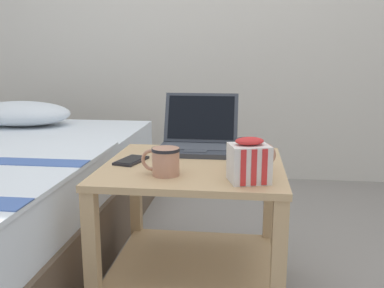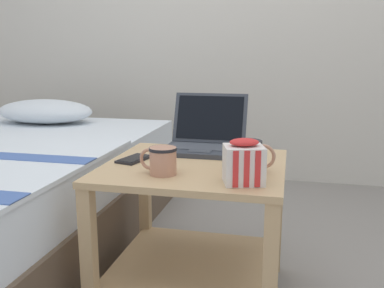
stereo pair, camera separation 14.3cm
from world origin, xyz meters
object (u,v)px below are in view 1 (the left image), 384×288
object	(u,v)px
mug_front_right	(250,153)
cell_phone	(131,160)
snack_bag	(249,161)
mug_front_left	(165,160)
laptop	(198,139)

from	to	relation	value
mug_front_right	cell_phone	bearing A→B (deg)	172.32
snack_bag	cell_phone	xyz separation A→B (m)	(-0.41, 0.19, -0.06)
mug_front_right	mug_front_left	bearing A→B (deg)	-159.98
snack_bag	mug_front_right	bearing A→B (deg)	88.96
laptop	cell_phone	xyz separation A→B (m)	(-0.22, -0.22, -0.04)
mug_front_left	mug_front_right	distance (m)	0.28
mug_front_left	cell_phone	world-z (taller)	mug_front_left
snack_bag	cell_phone	distance (m)	0.46
mug_front_left	mug_front_right	size ratio (longest dim) A/B	0.94
mug_front_left	snack_bag	world-z (taller)	snack_bag
laptop	mug_front_right	world-z (taller)	laptop
laptop	snack_bag	bearing A→B (deg)	-64.39
mug_front_right	laptop	bearing A→B (deg)	125.69
mug_front_left	cell_phone	size ratio (longest dim) A/B	0.84
mug_front_right	cell_phone	size ratio (longest dim) A/B	0.89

